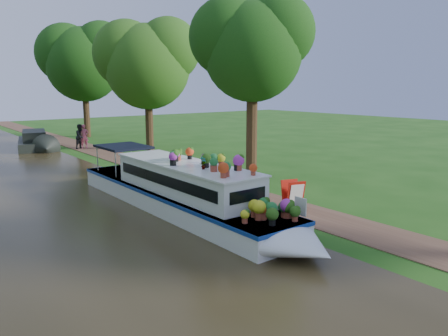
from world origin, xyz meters
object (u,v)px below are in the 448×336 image
second_boat (34,141)px  pedestrian_dark (81,136)px  plant_boat (186,191)px  sandwich_board (293,197)px  pedestrian_pink (84,136)px

second_boat → pedestrian_dark: pedestrian_dark is taller
plant_boat → pedestrian_dark: plant_boat is taller
pedestrian_dark → second_boat: bearing=111.2°
sandwich_board → pedestrian_pink: (-0.16, 21.05, 0.38)m
pedestrian_pink → pedestrian_dark: 0.30m
pedestrian_pink → second_boat: bearing=148.9°
second_boat → sandwich_board: bearing=-68.5°
sandwich_board → pedestrian_pink: size_ratio=0.63×
plant_boat → pedestrian_pink: bearing=80.3°
plant_boat → pedestrian_pink: 19.17m
pedestrian_pink → pedestrian_dark: size_ratio=0.98×
pedestrian_pink → plant_boat: bearing=-92.8°
plant_boat → pedestrian_dark: bearing=81.1°
pedestrian_pink → sandwich_board: bearing=-82.6°
plant_boat → second_boat: plant_boat is taller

